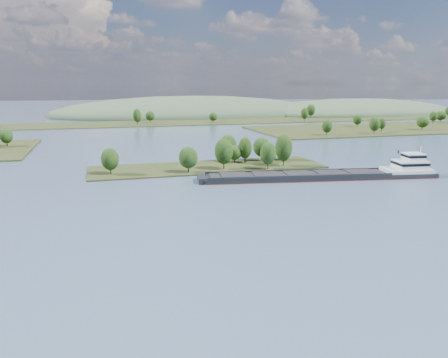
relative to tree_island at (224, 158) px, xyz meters
name	(u,v)px	position (x,y,z in m)	size (l,w,h in m)	color
ground	(256,204)	(-7.23, -59.45, -4.25)	(1800.00, 1800.00, 0.00)	#3C5069
tree_island	(224,158)	(0.00, 0.00, 0.00)	(100.00, 30.95, 15.18)	#252E14
right_bank	(443,126)	(224.97, 120.34, -3.25)	(320.00, 90.00, 14.60)	#252E14
back_shoreline	(158,123)	(0.76, 220.30, -3.58)	(900.00, 60.00, 15.55)	#252E14
hill_east	(357,113)	(252.77, 290.55, -4.25)	(260.00, 140.00, 36.00)	#374C34
hill_west	(191,115)	(52.77, 320.55, -4.25)	(320.00, 160.00, 44.00)	#374C34
cargo_barge	(335,174)	(34.60, -33.48, -2.68)	(92.72, 25.36, 12.46)	black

